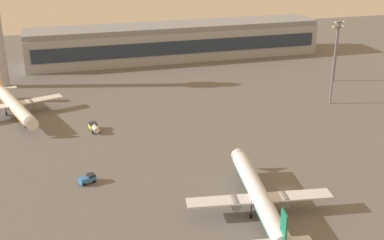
{
  "coord_description": "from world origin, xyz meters",
  "views": [
    {
      "loc": [
        -51.46,
        -94.87,
        60.92
      ],
      "look_at": [
        -12.66,
        41.82,
        4.0
      ],
      "focal_mm": 46.09,
      "sensor_mm": 36.0,
      "label": 1
    }
  ],
  "objects_px": {
    "apron_light_west": "(337,47)",
    "apron_light_central": "(334,60)",
    "airplane_terminal_side": "(259,197)",
    "airplane_near_gate": "(13,104)",
    "cargo_loader": "(88,179)",
    "fuel_truck": "(94,127)"
  },
  "relations": [
    {
      "from": "airplane_terminal_side",
      "to": "airplane_near_gate",
      "type": "height_order",
      "value": "airplane_near_gate"
    },
    {
      "from": "apron_light_west",
      "to": "apron_light_central",
      "type": "bearing_deg",
      "value": -123.24
    },
    {
      "from": "airplane_near_gate",
      "to": "apron_light_central",
      "type": "bearing_deg",
      "value": 153.21
    },
    {
      "from": "cargo_loader",
      "to": "airplane_terminal_side",
      "type": "bearing_deg",
      "value": 32.88
    },
    {
      "from": "cargo_loader",
      "to": "fuel_truck",
      "type": "xyz_separation_m",
      "value": [
        4.8,
        33.29,
        0.19
      ]
    },
    {
      "from": "airplane_terminal_side",
      "to": "apron_light_central",
      "type": "relative_size",
      "value": 1.49
    },
    {
      "from": "apron_light_central",
      "to": "cargo_loader",
      "type": "bearing_deg",
      "value": -158.13
    },
    {
      "from": "airplane_terminal_side",
      "to": "apron_light_central",
      "type": "xyz_separation_m",
      "value": [
        53.52,
        60.25,
        11.99
      ]
    },
    {
      "from": "cargo_loader",
      "to": "apron_light_west",
      "type": "xyz_separation_m",
      "value": [
        105.44,
        60.23,
        13.04
      ]
    },
    {
      "from": "cargo_loader",
      "to": "apron_light_central",
      "type": "relative_size",
      "value": 0.16
    },
    {
      "from": "apron_light_central",
      "to": "airplane_near_gate",
      "type": "bearing_deg",
      "value": 170.63
    },
    {
      "from": "fuel_truck",
      "to": "apron_light_west",
      "type": "relative_size",
      "value": 0.27
    },
    {
      "from": "apron_light_central",
      "to": "airplane_terminal_side",
      "type": "bearing_deg",
      "value": -131.62
    },
    {
      "from": "apron_light_west",
      "to": "apron_light_central",
      "type": "xyz_separation_m",
      "value": [
        -15.93,
        -24.3,
        1.89
      ]
    },
    {
      "from": "airplane_near_gate",
      "to": "cargo_loader",
      "type": "xyz_separation_m",
      "value": [
        19.95,
        -54.0,
        -3.0
      ]
    },
    {
      "from": "fuel_truck",
      "to": "airplane_near_gate",
      "type": "bearing_deg",
      "value": 130.14
    },
    {
      "from": "airplane_near_gate",
      "to": "apron_light_west",
      "type": "xyz_separation_m",
      "value": [
        125.39,
        6.23,
        10.04
      ]
    },
    {
      "from": "airplane_terminal_side",
      "to": "cargo_loader",
      "type": "xyz_separation_m",
      "value": [
        -36.0,
        24.32,
        -2.93
      ]
    },
    {
      "from": "airplane_terminal_side",
      "to": "cargo_loader",
      "type": "relative_size",
      "value": 9.26
    },
    {
      "from": "cargo_loader",
      "to": "apron_light_west",
      "type": "bearing_deg",
      "value": 96.65
    },
    {
      "from": "airplane_terminal_side",
      "to": "apron_light_west",
      "type": "bearing_deg",
      "value": 58.71
    },
    {
      "from": "cargo_loader",
      "to": "fuel_truck",
      "type": "bearing_deg",
      "value": 148.72
    }
  ]
}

